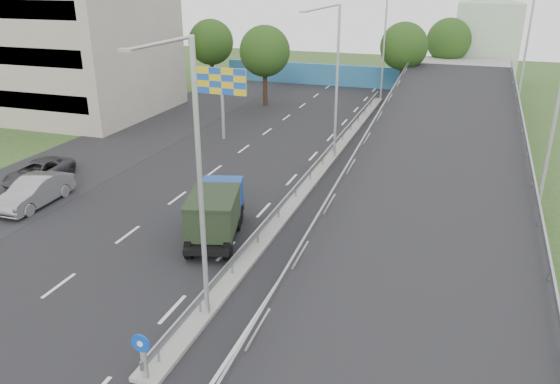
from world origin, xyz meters
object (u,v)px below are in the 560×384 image
at_px(dump_truck, 216,211).
at_px(parked_car_c, 39,172).
at_px(parked_car_b, 35,192).
at_px(sign_bollard, 143,356).
at_px(church, 487,36).
at_px(lamp_post_near, 194,171).
at_px(lamp_post_far, 382,42).
at_px(billboard, 222,85).
at_px(lamp_post_mid, 334,75).

distance_m(dump_truck, parked_car_c, 14.03).
bearing_deg(parked_car_b, parked_car_c, 127.21).
bearing_deg(dump_truck, sign_bollard, -92.85).
height_order(church, dump_truck, church).
xyz_separation_m(sign_bollard, lamp_post_near, (0.11, 3.83, 4.77)).
bearing_deg(lamp_post_far, parked_car_b, -112.11).
height_order(lamp_post_far, billboard, lamp_post_far).
distance_m(lamp_post_mid, billboard, 9.47).
xyz_separation_m(lamp_post_far, billboard, (-9.11, -18.00, -1.62)).
relative_size(lamp_post_far, church, 0.73).
distance_m(lamp_post_near, parked_car_b, 15.90).
height_order(sign_bollard, lamp_post_mid, lamp_post_mid).
bearing_deg(billboard, lamp_post_near, -67.51).
bearing_deg(parked_car_b, billboard, 72.62).
bearing_deg(lamp_post_far, lamp_post_mid, -90.00).
xyz_separation_m(lamp_post_far, parked_car_c, (-15.96, -30.37, -5.14)).
height_order(lamp_post_mid, parked_car_b, lamp_post_mid).
distance_m(lamp_post_mid, lamp_post_far, 20.00).
bearing_deg(lamp_post_near, lamp_post_far, 90.00).
relative_size(lamp_post_mid, dump_truck, 1.69).
height_order(dump_truck, parked_car_b, dump_truck).
height_order(billboard, parked_car_b, billboard).
bearing_deg(church, dump_truck, -104.39).
bearing_deg(parked_car_c, lamp_post_mid, 32.43).
xyz_separation_m(lamp_post_far, parked_car_b, (-13.57, -33.38, -5.00)).
bearing_deg(parked_car_c, parked_car_b, -52.14).
bearing_deg(sign_bollard, lamp_post_far, 89.86).
height_order(sign_bollard, church, church).
xyz_separation_m(lamp_post_mid, parked_car_b, (-13.57, -13.38, -5.00)).
bearing_deg(lamp_post_near, lamp_post_mid, 90.00).
xyz_separation_m(sign_bollard, lamp_post_far, (0.11, 43.83, 4.77)).
height_order(church, billboard, church).
bearing_deg(lamp_post_mid, lamp_post_near, -90.00).
relative_size(church, dump_truck, 2.31).
bearing_deg(parked_car_b, church, 62.44).
height_order(sign_bollard, parked_car_b, sign_bollard).
relative_size(sign_bollard, lamp_post_mid, 0.17).
relative_size(sign_bollard, parked_car_c, 0.35).
bearing_deg(lamp_post_mid, parked_car_c, -146.99).
distance_m(lamp_post_far, parked_car_c, 34.69).
relative_size(church, parked_car_c, 2.88).
distance_m(lamp_post_far, billboard, 20.24).
distance_m(billboard, parked_car_c, 14.57).
relative_size(lamp_post_far, billboard, 1.83).
bearing_deg(sign_bollard, billboard, 109.21).
xyz_separation_m(church, billboard, (-19.00, -32.00, -1.12)).
relative_size(lamp_post_near, parked_car_b, 2.06).
bearing_deg(lamp_post_near, church, 79.62).
bearing_deg(church, sign_bollard, -99.81).
bearing_deg(church, lamp_post_near, -100.38).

